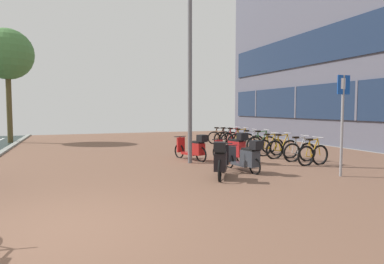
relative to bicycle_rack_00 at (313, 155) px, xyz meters
name	(u,v)px	position (x,y,z in m)	size (l,w,h in m)	color
ground	(150,222)	(-6.12, -3.49, -0.35)	(21.00, 40.00, 0.13)	black
bicycle_rack_00	(313,155)	(0.00, 0.00, 0.00)	(1.26, 0.48, 0.93)	black
bicycle_rack_01	(300,152)	(0.09, 0.79, 0.00)	(1.27, 0.48, 0.93)	black
bicycle_rack_02	(282,149)	(-0.06, 1.58, 0.01)	(1.35, 0.48, 0.97)	black
bicycle_rack_03	(270,147)	(-0.05, 2.37, 0.00)	(1.29, 0.48, 0.92)	black
bicycle_rack_04	(262,144)	(0.05, 3.16, 0.02)	(1.36, 0.48, 1.00)	black
bicycle_rack_05	(250,143)	(-0.04, 3.95, 0.01)	(1.32, 0.48, 0.97)	black
bicycle_rack_06	(241,141)	(-0.03, 4.74, 0.02)	(1.40, 0.48, 1.00)	black
bicycle_rack_07	(234,140)	(-0.02, 5.53, 0.02)	(1.38, 0.48, 0.98)	black
bicycle_rack_08	(226,138)	(-0.02, 6.32, 0.01)	(1.32, 0.48, 0.96)	black
bicycle_rack_09	(220,137)	(-0.02, 7.11, 0.00)	(1.28, 0.48, 0.92)	black
scooter_near	(193,148)	(-3.27, 2.21, 0.10)	(0.84, 1.70, 0.95)	black
scooter_mid	(221,160)	(-3.62, -0.84, 0.13)	(1.00, 1.56, 1.01)	black
scooter_far	(234,148)	(-2.07, 1.50, 0.13)	(0.74, 1.74, 1.03)	black
scooter_extra	(246,157)	(-2.61, -0.35, 0.10)	(0.61, 1.68, 0.96)	black
parking_sign	(342,115)	(-0.53, -1.74, 1.32)	(0.40, 0.07, 2.68)	gray
lamp_post	(190,57)	(-3.57, 1.72, 3.15)	(0.20, 0.52, 6.31)	slate
street_tree	(7,55)	(-10.32, 11.40, 4.31)	(2.66, 2.66, 6.00)	brown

